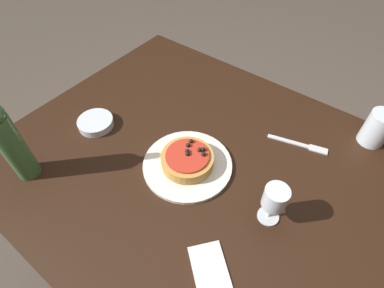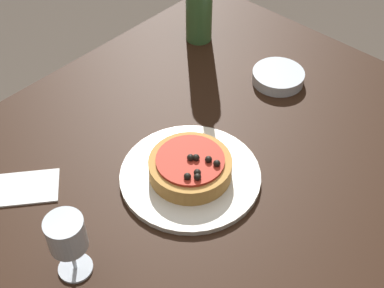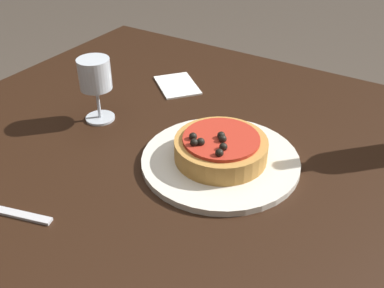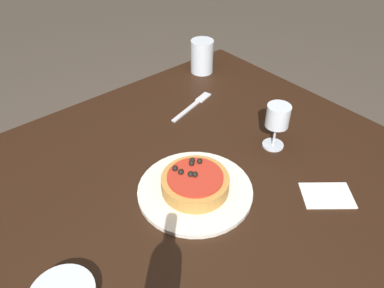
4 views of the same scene
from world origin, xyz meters
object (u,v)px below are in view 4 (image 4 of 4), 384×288
water_cup (202,56)px  fork (194,105)px  dining_table (186,207)px  dinner_plate (196,190)px  wine_glass (278,118)px  pizza (196,182)px

water_cup → fork: size_ratio=0.61×
dining_table → fork: bearing=-133.8°
dining_table → fork: (-0.25, -0.26, 0.09)m
dining_table → dinner_plate: 0.10m
wine_glass → fork: 0.32m
pizza → water_cup: bearing=-132.7°
wine_glass → fork: size_ratio=0.67×
dinner_plate → wine_glass: size_ratio=2.12×
dining_table → pizza: size_ratio=7.51×
wine_glass → water_cup: size_ratio=1.10×
dining_table → fork: 0.38m
dining_table → fork: size_ratio=6.25×
water_cup → fork: (0.18, 0.16, -0.06)m
dining_table → dinner_plate: size_ratio=4.38×
water_cup → fork: water_cup is taller
dining_table → wine_glass: 0.34m
dining_table → water_cup: size_ratio=10.20×
dinner_plate → fork: dinner_plate is taller
dining_table → dinner_plate: dinner_plate is taller
dining_table → pizza: 0.12m
pizza → fork: (-0.25, -0.30, -0.03)m
water_cup → pizza: bearing=47.3°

